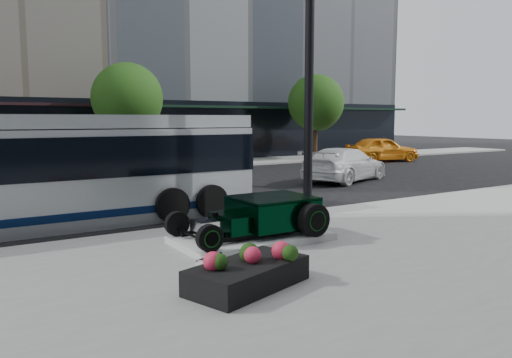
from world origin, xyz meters
TOP-DOWN VIEW (x-y plane):
  - ground at (0.00, 0.00)m, footprint 120.00×120.00m
  - sidewalk_far at (0.00, 14.00)m, footprint 70.00×4.00m
  - street_trees at (1.15, 13.07)m, footprint 29.80×3.80m
  - display_plinth at (-1.98, -4.39)m, footprint 3.40×1.80m
  - hot_rod at (-1.65, -4.39)m, footprint 3.22×2.00m
  - info_plaque at (-3.76, -5.75)m, footprint 0.48×0.41m
  - lamppost at (0.95, -2.64)m, footprint 0.45×0.45m
  - flower_planter at (-3.66, -6.93)m, footprint 2.24×1.58m
  - transit_bus at (-5.83, 0.30)m, footprint 12.12×2.88m
  - white_sedan at (7.81, 3.30)m, footprint 5.67×3.82m
  - yellow_taxi at (17.06, 9.81)m, footprint 5.20×3.01m

SIDE VIEW (x-z plane):
  - ground at x=0.00m, z-range 0.00..0.00m
  - sidewalk_far at x=0.00m, z-range 0.00..0.12m
  - display_plinth at x=-1.98m, z-range 0.12..0.27m
  - info_plaque at x=-3.76m, z-range 0.09..0.40m
  - flower_planter at x=-3.66m, z-range 0.03..0.69m
  - hot_rod at x=-1.65m, z-range 0.29..1.10m
  - white_sedan at x=7.81m, z-range 0.00..1.53m
  - yellow_taxi at x=17.06m, z-range 0.00..1.67m
  - transit_bus at x=-5.83m, z-range 0.02..2.95m
  - street_trees at x=1.15m, z-range 0.92..6.62m
  - lamppost at x=0.95m, z-range -0.19..8.05m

